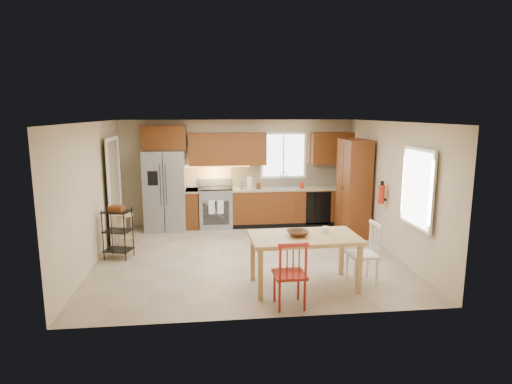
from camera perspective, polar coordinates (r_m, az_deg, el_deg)
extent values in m
plane|color=tan|center=(8.15, -1.10, -8.51)|extent=(5.50, 5.50, 0.00)
cube|color=silver|center=(7.71, -1.17, 9.33)|extent=(5.50, 5.00, 0.02)
cube|color=#CCB793|center=(10.30, -2.42, 2.65)|extent=(5.50, 0.02, 2.50)
cube|color=#CCB793|center=(5.41, 1.33, -4.59)|extent=(5.50, 0.02, 2.50)
cube|color=#CCB793|center=(8.07, -20.98, -0.25)|extent=(0.02, 5.00, 2.50)
cube|color=#CCB793|center=(8.54, 17.58, 0.52)|extent=(0.02, 5.00, 2.50)
cube|color=gray|center=(10.00, -12.01, 0.22)|extent=(0.92, 0.75, 1.82)
cube|color=gray|center=(10.10, -5.38, -2.09)|extent=(0.76, 0.63, 0.92)
cube|color=#632B12|center=(10.13, -8.49, -2.19)|extent=(0.30, 0.60, 0.90)
cube|color=#632B12|center=(10.32, 4.90, -1.88)|extent=(2.92, 0.60, 0.90)
cube|color=black|center=(10.16, 8.32, -2.14)|extent=(0.60, 0.02, 0.78)
cube|color=beige|center=(10.46, 4.66, 2.33)|extent=(2.92, 0.03, 0.55)
cube|color=#643010|center=(10.06, -12.17, 7.10)|extent=(1.00, 0.35, 0.55)
cube|color=#643010|center=(10.05, -3.81, 5.74)|extent=(1.80, 0.35, 0.75)
cube|color=#643010|center=(10.46, 10.07, 5.79)|extent=(1.00, 0.35, 0.75)
cube|color=white|center=(10.36, 3.67, 4.92)|extent=(1.12, 0.04, 1.12)
cube|color=gray|center=(10.20, 3.89, 0.34)|extent=(0.62, 0.46, 0.16)
cube|color=#FFBF66|center=(10.05, -5.49, 3.45)|extent=(1.60, 0.30, 0.01)
imported|color=#B8210C|center=(10.16, 6.11, 1.03)|extent=(0.09, 0.09, 0.19)
cylinder|color=white|center=(10.00, -0.84, 1.21)|extent=(0.12, 0.12, 0.28)
cylinder|color=gray|center=(10.00, -1.98, 0.90)|extent=(0.11, 0.11, 0.18)
cylinder|color=#523116|center=(10.01, 0.31, 0.81)|extent=(0.10, 0.10, 0.14)
cube|color=#632B12|center=(9.55, 12.86, 0.56)|extent=(0.50, 0.95, 2.10)
cylinder|color=#B8210C|center=(8.65, 16.40, -0.30)|extent=(0.12, 0.12, 0.36)
cube|color=white|center=(7.45, 20.72, 0.49)|extent=(0.04, 1.02, 1.32)
cube|color=#8C7A59|center=(9.33, -18.46, 0.04)|extent=(0.04, 0.95, 2.10)
imported|color=#523116|center=(6.56, 5.59, -5.89)|extent=(0.35, 0.35, 0.08)
cylinder|color=white|center=(6.76, 9.27, -5.22)|extent=(0.13, 0.13, 0.15)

